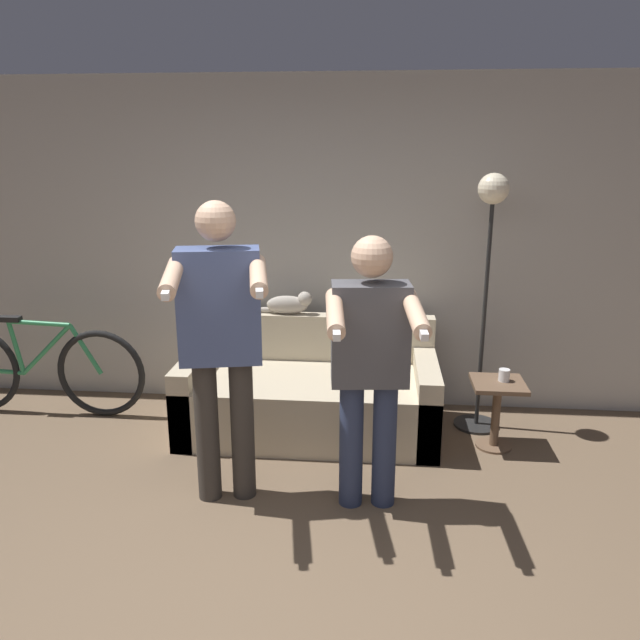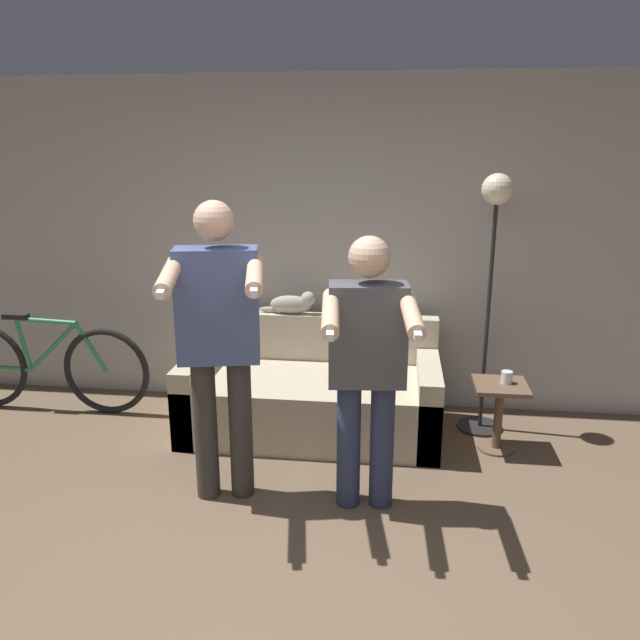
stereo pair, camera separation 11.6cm
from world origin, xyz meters
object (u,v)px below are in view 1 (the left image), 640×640
person_right (370,357)px  cat (290,304)px  person_left (220,334)px  couch (310,396)px  cup (504,375)px  side_table (497,402)px  floor_lamp (489,246)px  bicycle (38,370)px

person_right → cat: bearing=109.7°
person_left → person_right: size_ratio=1.11×
person_right → cat: person_right is taller
couch → person_right: size_ratio=1.15×
couch → cup: bearing=-6.3°
cup → person_right: bearing=-137.4°
cup → side_table: bearing=-151.9°
person_left → cup: person_left is taller
floor_lamp → cat: bearing=172.6°
couch → bicycle: same height
couch → side_table: couch is taller
cat → bicycle: size_ratio=0.26×
side_table → person_left: bearing=-154.6°
cat → bicycle: bearing=-172.1°
couch → cat: size_ratio=4.10×
couch → person_left: bearing=-111.9°
floor_lamp → side_table: bearing=-77.9°
side_table → bicycle: size_ratio=0.28×
couch → person_right: bearing=-65.8°
person_right → cup: size_ratio=18.86×
person_left → bicycle: (-1.77, 1.08, -0.68)m
person_left → side_table: (1.74, 0.83, -0.70)m
couch → person_right: (0.45, -1.00, 0.67)m
cat → bicycle: 2.06m
cup → bicycle: 3.55m
person_left → bicycle: 2.18m
side_table → cup: bearing=28.1°
cat → cup: size_ratio=5.31×
person_left → floor_lamp: (1.66, 1.16, 0.34)m
person_left → floor_lamp: size_ratio=0.95×
side_table → bicycle: bearing=175.8°
person_left → cup: size_ratio=20.96×
cat → couch: bearing=-61.3°
couch → cup: 1.41m
person_left → cat: (0.20, 1.36, -0.16)m
couch → cup: couch is taller
couch → floor_lamp: bearing=7.5°
floor_lamp → cup: (0.11, -0.32, -0.85)m
cup → couch: bearing=173.7°
side_table → bicycle: 3.51m
cup → floor_lamp: bearing=109.3°
person_left → floor_lamp: bearing=23.2°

